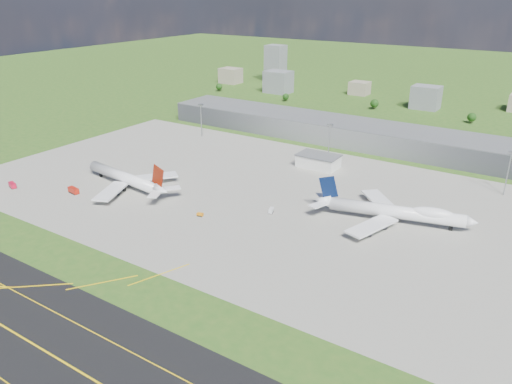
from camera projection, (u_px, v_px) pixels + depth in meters
The scene contains 24 objects.
ground at pixel (336, 146), 371.87m from camera, with size 1400.00×1400.00×0.00m, color #2C591B.
taxiway at pixel (16, 334), 170.72m from camera, with size 1400.00×60.00×0.06m, color black.
apron at pixel (270, 197), 281.70m from camera, with size 360.00×190.00×0.08m, color gray.
terminal at pixel (345, 132), 380.62m from camera, with size 300.00×42.00×15.00m, color slate.
ops_building at pixel (318, 161), 326.61m from camera, with size 26.00×16.00×8.00m, color silver.
mast_west at pixel (201, 115), 388.64m from camera, with size 3.50×2.00×25.90m.
mast_center at pixel (329, 136), 332.98m from camera, with size 3.50×2.00×25.90m.
mast_east at pixel (509, 166), 277.32m from camera, with size 3.50×2.00×25.90m.
airliner_red_twin at pixel (127, 179), 292.86m from camera, with size 75.68×58.56×20.77m.
airliner_blue_quad at pixel (396, 212), 249.05m from camera, with size 79.04×61.00×20.87m.
fire_truck at pixel (74, 191), 285.85m from camera, with size 8.05×3.96×3.44m.
crash_tender at pixel (12, 185), 293.81m from camera, with size 6.68×4.28×3.24m.
tug_yellow at pixel (200, 215), 257.65m from camera, with size 3.66×2.58×1.68m.
van_white_near at pixel (271, 211), 261.50m from camera, with size 3.36×5.08×2.41m.
van_white_far at pixel (399, 217), 254.69m from camera, with size 4.42×3.64×2.14m.
bldg_far_w at pixel (231, 76), 611.28m from camera, with size 24.00×20.00×18.00m, color gray.
bldg_w at pixel (278, 82), 554.18m from camera, with size 28.00×22.00×24.00m, color slate.
bldg_cw at pixel (359, 88), 546.55m from camera, with size 20.00×18.00×14.00m, color gray.
bldg_c at pixel (426, 97), 481.34m from camera, with size 26.00×20.00×22.00m, color slate.
bldg_tall_w at pixel (275, 63), 617.02m from camera, with size 22.00×20.00×44.00m, color slate.
tree_far_w at pixel (219, 87), 563.93m from camera, with size 7.20×7.20×8.80m.
tree_w at pixel (286, 97), 514.65m from camera, with size 6.75×6.75×8.25m.
tree_c at pixel (374, 103), 480.34m from camera, with size 8.10×8.10×9.90m.
tree_e at pixel (472, 117), 431.05m from camera, with size 7.65×7.65×9.35m.
Camera 1 is at (145.28, -181.43, 110.01)m, focal length 35.00 mm.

